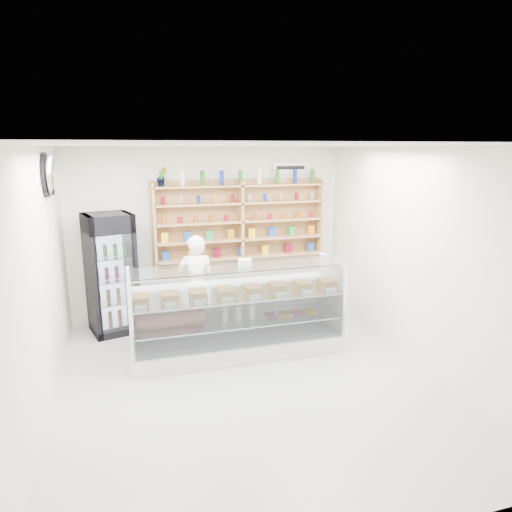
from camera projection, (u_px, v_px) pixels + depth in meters
name	position (u px, v px, depth m)	size (l,w,h in m)	color
room	(251.00, 271.00, 5.22)	(5.00, 5.00, 5.00)	#9F9FA3
display_counter	(237.00, 328.00, 6.28)	(2.86, 0.85, 1.25)	white
shop_worker	(196.00, 285.00, 6.87)	(0.56, 0.37, 1.53)	white
drinks_cooler	(111.00, 274.00, 6.89)	(0.80, 0.79, 1.84)	black
wall_shelving	(241.00, 221.00, 7.50)	(2.84, 0.28, 1.33)	tan
potted_plant	(162.00, 177.00, 6.98)	(0.16, 0.13, 0.30)	#1E6626
security_mirror	(51.00, 175.00, 5.50)	(0.15, 0.50, 0.50)	silver
wall_sign	(290.00, 168.00, 7.67)	(0.62, 0.03, 0.20)	white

